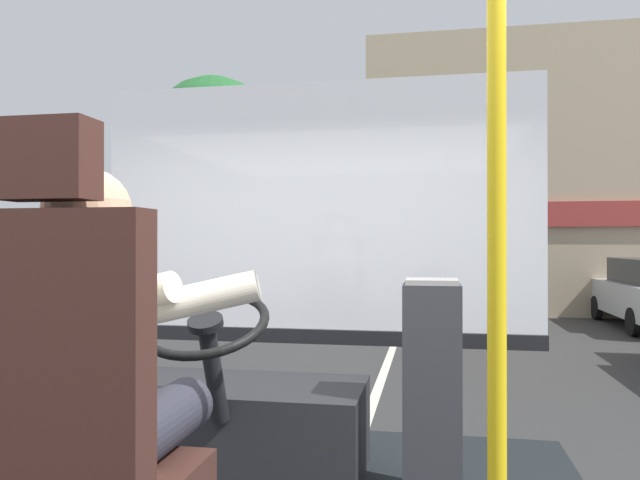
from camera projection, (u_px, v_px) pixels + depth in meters
ground at (393, 348)px, 10.45m from camera, size 18.00×44.00×0.06m
driver_seat at (73, 444)px, 1.43m from camera, size 0.48×0.48×1.31m
bus_driver at (101, 361)px, 1.55m from camera, size 0.74×0.58×0.77m
steering_console at (241, 424)px, 2.70m from camera, size 1.10×0.97×0.84m
handrail_pole at (497, 219)px, 1.39m from camera, size 0.04×0.04×2.18m
fare_box at (432, 389)px, 2.43m from camera, size 0.23×0.23×0.89m
windshield_panel at (315, 241)px, 3.40m from camera, size 2.50×0.08×1.48m
street_tree at (214, 145)px, 12.67m from camera, size 2.76×2.76×5.28m
shop_building at (606, 181)px, 17.04m from camera, size 13.02×6.06×7.09m
parked_car_blue at (593, 281)px, 17.69m from camera, size 1.94×3.83×1.31m
parked_car_white at (543, 271)px, 23.45m from camera, size 2.01×4.10×1.38m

